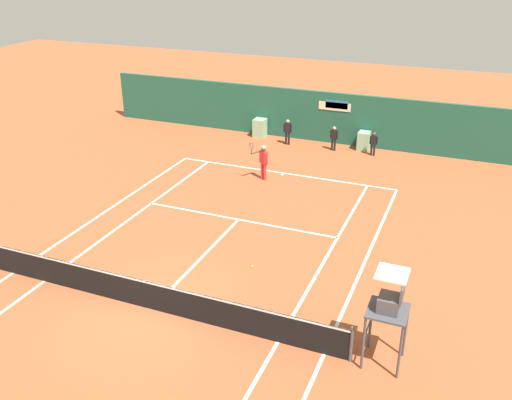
{
  "coord_description": "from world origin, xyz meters",
  "views": [
    {
      "loc": [
        8.04,
        -11.47,
        9.83
      ],
      "look_at": [
        0.6,
        6.76,
        0.8
      ],
      "focal_mm": 39.03,
      "sensor_mm": 36.0,
      "label": 1
    }
  ],
  "objects_px": {
    "ball_kid_right_post": "(374,142)",
    "tennis_ball_by_sideline": "(252,266)",
    "ball_kid_centre_post": "(334,137)",
    "ball_kid_left_post": "(288,130)",
    "player_on_baseline": "(263,160)",
    "umpire_chair": "(389,306)"
  },
  "relations": [
    {
      "from": "umpire_chair",
      "to": "ball_kid_left_post",
      "type": "distance_m",
      "value": 17.44
    },
    {
      "from": "ball_kid_centre_post",
      "to": "ball_kid_right_post",
      "type": "relative_size",
      "value": 1.05
    },
    {
      "from": "tennis_ball_by_sideline",
      "to": "player_on_baseline",
      "type": "bearing_deg",
      "value": 108.87
    },
    {
      "from": "ball_kid_left_post",
      "to": "ball_kid_right_post",
      "type": "relative_size",
      "value": 1.13
    },
    {
      "from": "umpire_chair",
      "to": "ball_kid_right_post",
      "type": "distance_m",
      "value": 15.86
    },
    {
      "from": "ball_kid_left_post",
      "to": "ball_kid_centre_post",
      "type": "distance_m",
      "value": 2.56
    },
    {
      "from": "umpire_chair",
      "to": "player_on_baseline",
      "type": "xyz_separation_m",
      "value": [
        -7.41,
        10.33,
        -0.76
      ]
    },
    {
      "from": "player_on_baseline",
      "to": "ball_kid_centre_post",
      "type": "height_order",
      "value": "player_on_baseline"
    },
    {
      "from": "player_on_baseline",
      "to": "ball_kid_right_post",
      "type": "bearing_deg",
      "value": -101.43
    },
    {
      "from": "ball_kid_centre_post",
      "to": "ball_kid_right_post",
      "type": "height_order",
      "value": "ball_kid_centre_post"
    },
    {
      "from": "ball_kid_left_post",
      "to": "tennis_ball_by_sideline",
      "type": "relative_size",
      "value": 20.41
    },
    {
      "from": "umpire_chair",
      "to": "ball_kid_right_post",
      "type": "relative_size",
      "value": 2.19
    },
    {
      "from": "umpire_chair",
      "to": "player_on_baseline",
      "type": "height_order",
      "value": "umpire_chair"
    },
    {
      "from": "player_on_baseline",
      "to": "ball_kid_centre_post",
      "type": "relative_size",
      "value": 1.42
    },
    {
      "from": "umpire_chair",
      "to": "ball_kid_centre_post",
      "type": "height_order",
      "value": "umpire_chair"
    },
    {
      "from": "player_on_baseline",
      "to": "ball_kid_left_post",
      "type": "bearing_deg",
      "value": -56.53
    },
    {
      "from": "ball_kid_left_post",
      "to": "tennis_ball_by_sideline",
      "type": "xyz_separation_m",
      "value": [
        3.1,
        -12.43,
        -0.77
      ]
    },
    {
      "from": "umpire_chair",
      "to": "tennis_ball_by_sideline",
      "type": "distance_m",
      "value": 6.02
    },
    {
      "from": "ball_kid_left_post",
      "to": "tennis_ball_by_sideline",
      "type": "bearing_deg",
      "value": 101.97
    },
    {
      "from": "ball_kid_right_post",
      "to": "tennis_ball_by_sideline",
      "type": "xyz_separation_m",
      "value": [
        -1.53,
        -12.43,
        -0.68
      ]
    },
    {
      "from": "ball_kid_left_post",
      "to": "ball_kid_centre_post",
      "type": "xyz_separation_m",
      "value": [
        2.56,
        0.0,
        -0.05
      ]
    },
    {
      "from": "ball_kid_left_post",
      "to": "umpire_chair",
      "type": "bearing_deg",
      "value": 115.38
    }
  ]
}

